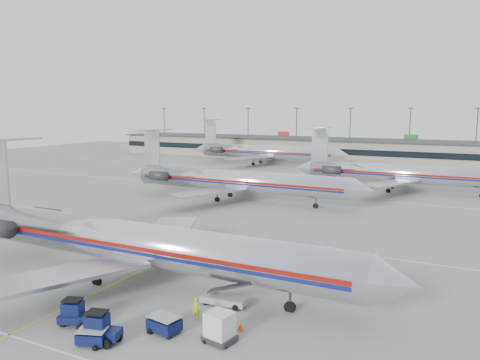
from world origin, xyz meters
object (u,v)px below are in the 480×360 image
Objects in this scene: jet_foreground at (132,241)px; tug_center at (75,314)px; uld_container at (220,327)px; belt_loader at (225,298)px; jet_second_row at (234,180)px.

jet_foreground reaches higher than tug_center.
tug_center is (2.24, -8.83, -2.62)m from jet_foreground.
uld_container is 0.51× the size of belt_loader.
jet_second_row is 10.33× the size of belt_loader.
jet_second_row reaches higher than tug_center.
uld_container is at bearing -69.75° from belt_loader.
jet_second_row reaches higher than uld_container.
jet_foreground is 37.19m from jet_second_row.
uld_container is (21.03, -42.47, -2.30)m from jet_second_row.
jet_second_row is at bearing 103.64° from jet_foreground.
uld_container is (12.26, -6.33, -2.47)m from jet_foreground.
tug_center is 10.33m from uld_container.
jet_second_row is 16.75× the size of tug_center.
jet_second_row is at bearing 126.41° from uld_container.
jet_foreground is at bearing 162.77° from uld_container.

